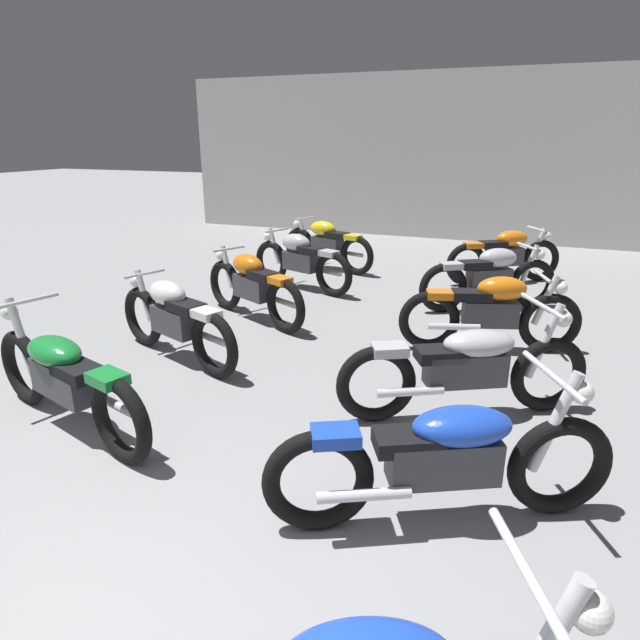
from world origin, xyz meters
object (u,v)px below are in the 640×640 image
at_px(motorcycle_left_row_1, 64,377).
at_px(motorcycle_right_row_5, 505,255).
at_px(motorcycle_left_row_4, 301,260).
at_px(motorcycle_right_row_3, 491,311).
at_px(motorcycle_left_row_3, 253,285).
at_px(motorcycle_right_row_2, 467,366).
at_px(motorcycle_left_row_5, 327,244).
at_px(motorcycle_right_row_4, 490,277).
at_px(motorcycle_right_row_1, 445,457).
at_px(motorcycle_left_row_2, 175,318).

distance_m(motorcycle_left_row_1, motorcycle_right_row_5, 6.77).
bearing_deg(motorcycle_left_row_1, motorcycle_left_row_4, 89.17).
bearing_deg(motorcycle_right_row_3, motorcycle_left_row_3, -179.94).
bearing_deg(motorcycle_right_row_3, motorcycle_left_row_4, 151.61).
relative_size(motorcycle_left_row_1, motorcycle_right_row_3, 1.10).
distance_m(motorcycle_left_row_1, motorcycle_right_row_2, 3.26).
height_order(motorcycle_left_row_4, motorcycle_right_row_2, motorcycle_right_row_2).
distance_m(motorcycle_left_row_4, motorcycle_left_row_5, 1.36).
bearing_deg(motorcycle_left_row_3, motorcycle_left_row_5, 92.07).
xyz_separation_m(motorcycle_left_row_1, motorcycle_right_row_2, (2.95, 1.38, 0.00)).
distance_m(motorcycle_left_row_5, motorcycle_right_row_5, 2.99).
distance_m(motorcycle_right_row_3, motorcycle_right_row_4, 1.56).
bearing_deg(motorcycle_right_row_4, motorcycle_right_row_1, -88.43).
bearing_deg(motorcycle_right_row_1, motorcycle_left_row_4, 122.53).
relative_size(motorcycle_left_row_2, motorcycle_right_row_3, 0.99).
height_order(motorcycle_left_row_1, motorcycle_left_row_3, motorcycle_left_row_1).
distance_m(motorcycle_left_row_4, motorcycle_right_row_4, 2.80).
bearing_deg(motorcycle_right_row_5, motorcycle_right_row_2, -90.31).
xyz_separation_m(motorcycle_right_row_3, motorcycle_right_row_4, (-0.14, 1.55, 0.00)).
bearing_deg(motorcycle_left_row_2, motorcycle_left_row_3, 84.61).
distance_m(motorcycle_left_row_3, motorcycle_right_row_4, 3.18).
relative_size(motorcycle_left_row_1, motorcycle_right_row_2, 1.08).
bearing_deg(motorcycle_right_row_1, motorcycle_right_row_4, 91.57).
distance_m(motorcycle_left_row_2, motorcycle_right_row_4, 4.19).
relative_size(motorcycle_left_row_2, motorcycle_left_row_3, 1.04).
height_order(motorcycle_left_row_2, motorcycle_right_row_3, same).
bearing_deg(motorcycle_right_row_2, motorcycle_right_row_1, -88.12).
bearing_deg(motorcycle_left_row_5, motorcycle_left_row_3, -87.93).
bearing_deg(motorcycle_right_row_4, motorcycle_right_row_5, 86.16).
bearing_deg(motorcycle_right_row_3, motorcycle_right_row_1, -90.35).
bearing_deg(motorcycle_left_row_5, motorcycle_left_row_1, -89.86).
bearing_deg(motorcycle_right_row_3, motorcycle_right_row_4, 95.28).
distance_m(motorcycle_left_row_1, motorcycle_right_row_4, 5.36).
xyz_separation_m(motorcycle_left_row_4, motorcycle_right_row_5, (2.91, 1.52, 0.00)).
bearing_deg(motorcycle_left_row_3, motorcycle_left_row_2, -95.39).
bearing_deg(motorcycle_right_row_3, motorcycle_left_row_2, -154.44).
height_order(motorcycle_right_row_1, motorcycle_right_row_5, motorcycle_right_row_1).
bearing_deg(motorcycle_right_row_4, motorcycle_right_row_2, -88.56).
bearing_deg(motorcycle_left_row_4, motorcycle_left_row_5, 93.42).
height_order(motorcycle_left_row_2, motorcycle_right_row_4, same).
xyz_separation_m(motorcycle_left_row_1, motorcycle_right_row_1, (2.99, -0.02, 0.00)).
relative_size(motorcycle_left_row_2, motorcycle_left_row_5, 0.99).
bearing_deg(motorcycle_left_row_5, motorcycle_right_row_3, -44.29).
bearing_deg(motorcycle_left_row_1, motorcycle_left_row_2, 91.73).
bearing_deg(motorcycle_left_row_1, motorcycle_right_row_5, 63.97).
bearing_deg(motorcycle_left_row_1, motorcycle_right_row_1, -0.40).
xyz_separation_m(motorcycle_left_row_5, motorcycle_right_row_1, (3.01, -5.95, -0.01)).
relative_size(motorcycle_right_row_3, motorcycle_right_row_5, 1.12).
bearing_deg(motorcycle_left_row_4, motorcycle_right_row_5, 27.57).
height_order(motorcycle_left_row_5, motorcycle_right_row_1, motorcycle_right_row_1).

